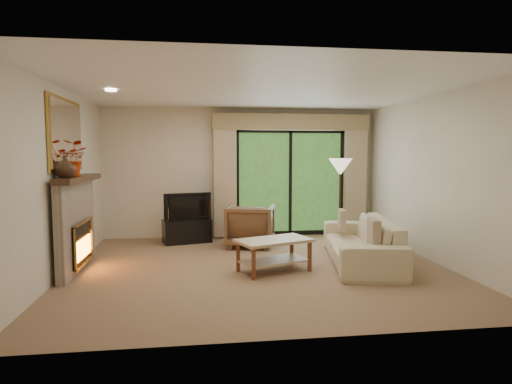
{
  "coord_description": "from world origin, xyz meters",
  "views": [
    {
      "loc": [
        -0.87,
        -6.18,
        1.68
      ],
      "look_at": [
        0.0,
        0.3,
        1.1
      ],
      "focal_mm": 30.0,
      "sensor_mm": 36.0,
      "label": 1
    }
  ],
  "objects": [
    {
      "name": "floor",
      "position": [
        0.0,
        0.0,
        0.0
      ],
      "size": [
        5.5,
        5.5,
        0.0
      ],
      "primitive_type": "plane",
      "color": "#87674B",
      "rests_on": "ground"
    },
    {
      "name": "ceiling",
      "position": [
        0.0,
        0.0,
        2.6
      ],
      "size": [
        5.5,
        5.5,
        0.0
      ],
      "primitive_type": "plane",
      "rotation": [
        3.14,
        0.0,
        0.0
      ],
      "color": "white",
      "rests_on": "ground"
    },
    {
      "name": "wall_back",
      "position": [
        0.0,
        2.5,
        1.3
      ],
      "size": [
        5.0,
        0.0,
        5.0
      ],
      "primitive_type": "plane",
      "rotation": [
        1.57,
        0.0,
        0.0
      ],
      "color": "beige",
      "rests_on": "ground"
    },
    {
      "name": "wall_front",
      "position": [
        0.0,
        -2.5,
        1.3
      ],
      "size": [
        5.0,
        0.0,
        5.0
      ],
      "primitive_type": "plane",
      "rotation": [
        -1.57,
        0.0,
        0.0
      ],
      "color": "beige",
      "rests_on": "ground"
    },
    {
      "name": "wall_left",
      "position": [
        -2.75,
        0.0,
        1.3
      ],
      "size": [
        0.0,
        5.0,
        5.0
      ],
      "primitive_type": "plane",
      "rotation": [
        1.57,
        0.0,
        1.57
      ],
      "color": "beige",
      "rests_on": "ground"
    },
    {
      "name": "wall_right",
      "position": [
        2.75,
        0.0,
        1.3
      ],
      "size": [
        0.0,
        5.0,
        5.0
      ],
      "primitive_type": "plane",
      "rotation": [
        1.57,
        0.0,
        -1.57
      ],
      "color": "beige",
      "rests_on": "ground"
    },
    {
      "name": "fireplace",
      "position": [
        -2.63,
        0.2,
        0.69
      ],
      "size": [
        0.24,
        1.7,
        1.37
      ],
      "primitive_type": null,
      "color": "gray",
      "rests_on": "floor"
    },
    {
      "name": "mirror",
      "position": [
        -2.71,
        0.2,
        1.95
      ],
      "size": [
        0.07,
        1.45,
        1.02
      ],
      "primitive_type": null,
      "color": "#B88F38",
      "rests_on": "wall_left"
    },
    {
      "name": "sliding_door",
      "position": [
        1.0,
        2.45,
        1.1
      ],
      "size": [
        2.26,
        0.1,
        2.16
      ],
      "primitive_type": null,
      "color": "black",
      "rests_on": "floor"
    },
    {
      "name": "curtain_left",
      "position": [
        -0.35,
        2.34,
        1.2
      ],
      "size": [
        0.45,
        0.18,
        2.35
      ],
      "primitive_type": "cube",
      "color": "tan",
      "rests_on": "floor"
    },
    {
      "name": "curtain_right",
      "position": [
        2.35,
        2.34,
        1.2
      ],
      "size": [
        0.45,
        0.18,
        2.35
      ],
      "primitive_type": "cube",
      "color": "tan",
      "rests_on": "floor"
    },
    {
      "name": "cornice",
      "position": [
        1.0,
        2.36,
        2.32
      ],
      "size": [
        3.2,
        0.24,
        0.32
      ],
      "primitive_type": "cube",
      "color": "#958054",
      "rests_on": "wall_back"
    },
    {
      "name": "media_console",
      "position": [
        -1.1,
        1.95,
        0.22
      ],
      "size": [
        0.96,
        0.61,
        0.44
      ],
      "primitive_type": "cube",
      "rotation": [
        0.0,
        0.0,
        0.25
      ],
      "color": "black",
      "rests_on": "floor"
    },
    {
      "name": "tv",
      "position": [
        -1.1,
        1.95,
        0.7
      ],
      "size": [
        0.89,
        0.34,
        0.52
      ],
      "primitive_type": "imported",
      "rotation": [
        0.0,
        0.0,
        0.25
      ],
      "color": "black",
      "rests_on": "media_console"
    },
    {
      "name": "armchair",
      "position": [
        0.05,
        1.46,
        0.39
      ],
      "size": [
        1.01,
        1.03,
        0.77
      ],
      "primitive_type": "imported",
      "rotation": [
        0.0,
        0.0,
        2.89
      ],
      "color": "brown",
      "rests_on": "floor"
    },
    {
      "name": "sofa",
      "position": [
        1.61,
        0.07,
        0.34
      ],
      "size": [
        1.34,
        2.45,
        0.68
      ],
      "primitive_type": "imported",
      "rotation": [
        0.0,
        0.0,
        -1.76
      ],
      "color": "#C4B58E",
      "rests_on": "floor"
    },
    {
      "name": "pillow_near",
      "position": [
        1.53,
        -0.6,
        0.58
      ],
      "size": [
        0.19,
        0.43,
        0.42
      ],
      "primitive_type": "cube",
      "rotation": [
        0.0,
        0.0,
        -0.19
      ],
      "color": "brown",
      "rests_on": "sofa"
    },
    {
      "name": "pillow_far",
      "position": [
        1.53,
        0.74,
        0.56
      ],
      "size": [
        0.16,
        0.37,
        0.36
      ],
      "primitive_type": "cube",
      "rotation": [
        0.0,
        0.0,
        -0.19
      ],
      "color": "brown",
      "rests_on": "sofa"
    },
    {
      "name": "coffee_table",
      "position": [
        0.19,
        -0.24,
        0.23
      ],
      "size": [
        1.18,
        0.91,
        0.47
      ],
      "primitive_type": null,
      "rotation": [
        0.0,
        0.0,
        0.36
      ],
      "color": "tan",
      "rests_on": "floor"
    },
    {
      "name": "floor_lamp",
      "position": [
        1.71,
        1.38,
        0.8
      ],
      "size": [
        0.43,
        0.43,
        1.6
      ],
      "primitive_type": null,
      "rotation": [
        0.0,
        0.0,
        -0.01
      ],
      "color": "beige",
      "rests_on": "floor"
    },
    {
      "name": "vase",
      "position": [
        -2.61,
        -0.27,
        1.52
      ],
      "size": [
        0.33,
        0.33,
        0.3
      ],
      "primitive_type": "imported",
      "rotation": [
        0.0,
        0.0,
        -0.18
      ],
      "color": "#382416",
      "rests_on": "fireplace"
    },
    {
      "name": "branches",
      "position": [
        -2.61,
        0.06,
        1.62
      ],
      "size": [
        0.49,
        0.43,
        0.5
      ],
      "primitive_type": "imported",
      "rotation": [
        0.0,
        0.0,
        -0.1
      ],
      "color": "#A62604",
      "rests_on": "fireplace"
    }
  ]
}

